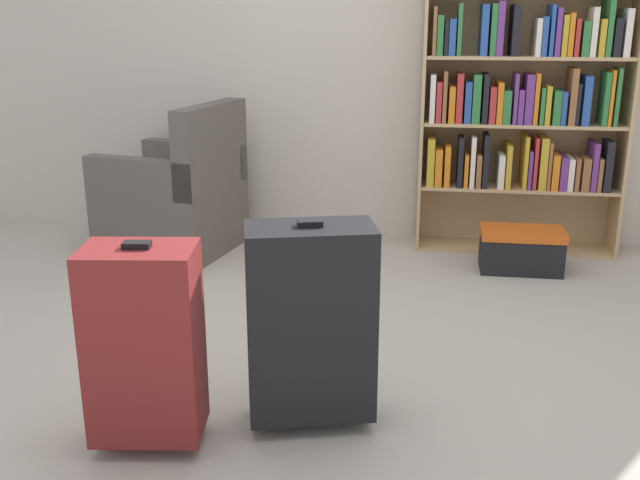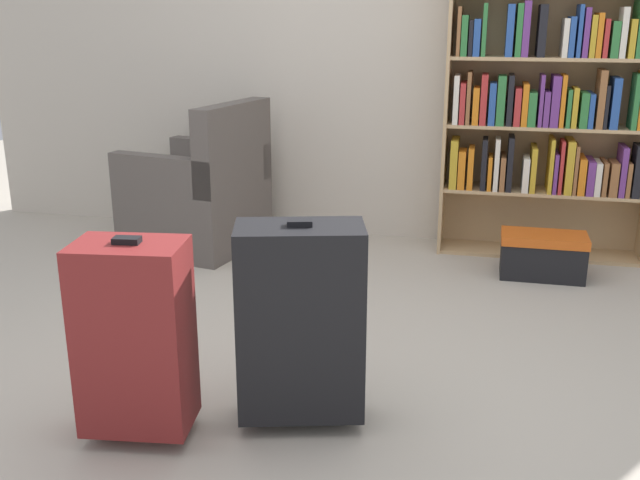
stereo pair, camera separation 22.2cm
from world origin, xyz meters
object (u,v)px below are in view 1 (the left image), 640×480
(bookshelf, at_px, (523,97))
(storage_box, at_px, (521,249))
(suitcase_black, at_px, (310,322))
(armchair, at_px, (177,200))
(suitcase_dark_red, at_px, (144,343))
(mug, at_px, (271,251))

(bookshelf, height_order, storage_box, bookshelf)
(suitcase_black, bearing_deg, storage_box, 62.03)
(bookshelf, bearing_deg, armchair, -170.95)
(bookshelf, relative_size, armchair, 2.12)
(storage_box, bearing_deg, suitcase_black, -117.97)
(armchair, bearing_deg, suitcase_dark_red, -73.95)
(bookshelf, xyz_separation_m, suitcase_dark_red, (-1.43, -2.38, -0.56))
(suitcase_black, bearing_deg, armchair, 120.86)
(armchair, distance_m, suitcase_dark_red, 2.14)
(armchair, xyz_separation_m, storage_box, (2.03, -0.10, -0.19))
(bookshelf, xyz_separation_m, storage_box, (0.01, -0.43, -0.80))
(mug, bearing_deg, bookshelf, 16.12)
(armchair, xyz_separation_m, suitcase_dark_red, (0.59, -2.06, 0.06))
(armchair, bearing_deg, storage_box, -2.90)
(mug, height_order, suitcase_dark_red, suitcase_dark_red)
(bookshelf, relative_size, storage_box, 4.17)
(armchair, height_order, storage_box, armchair)
(bookshelf, bearing_deg, storage_box, -89.25)
(armchair, bearing_deg, mug, -8.77)
(storage_box, relative_size, suitcase_black, 0.61)
(storage_box, xyz_separation_m, suitcase_black, (-0.93, -1.75, 0.26))
(bookshelf, distance_m, armchair, 2.14)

